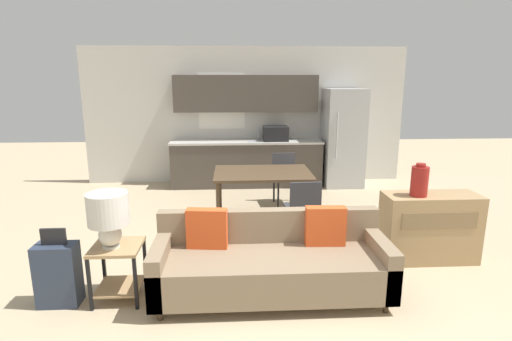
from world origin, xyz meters
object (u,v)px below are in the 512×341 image
side_table (118,263)px  credenza (429,227)px  table_lamp (108,214)px  refrigerator (343,138)px  vase (420,181)px  suitcase (58,274)px  dining_chair_near_right (303,207)px  couch (271,262)px  dining_table (263,176)px  dining_chair_far_right (285,175)px

side_table → credenza: (3.40, 0.66, 0.03)m
table_lamp → refrigerator: bearing=51.1°
refrigerator → side_table: refrigerator is taller
vase → suitcase: bearing=-169.4°
side_table → table_lamp: size_ratio=1.04×
dining_chair_near_right → couch: bearing=62.8°
refrigerator → credenza: (0.13, -3.39, -0.55)m
credenza → side_table: bearing=-168.9°
table_lamp → vase: 3.31m
vase → dining_chair_near_right: bearing=153.4°
dining_chair_near_right → refrigerator: bearing=-118.0°
suitcase → dining_table: bearing=46.2°
vase → credenza: bearing=11.6°
side_table → suitcase: suitcase is taller
table_lamp → suitcase: size_ratio=0.69×
credenza → dining_chair_near_right: bearing=158.0°
refrigerator → side_table: (-3.27, -4.06, -0.58)m
refrigerator → couch: size_ratio=0.84×
side_table → credenza: credenza is taller
refrigerator → dining_table: (-1.72, -1.96, -0.26)m
dining_chair_far_right → table_lamp: bearing=-130.8°
refrigerator → side_table: 5.24m
credenza → suitcase: credenza is taller
refrigerator → dining_table: bearing=-131.3°
dining_chair_far_right → credenza: bearing=-64.5°
dining_chair_near_right → suitcase: (-2.54, -1.30, -0.18)m
refrigerator → dining_table: 2.63m
side_table → credenza: size_ratio=0.51×
dining_table → credenza: 2.36m
side_table → suitcase: 0.55m
table_lamp → credenza: bearing=11.6°
dining_table → suitcase: size_ratio=1.85×
vase → dining_chair_near_right: size_ratio=0.44×
refrigerator → couch: bearing=-113.9°
dining_table → refrigerator: bearing=48.7°
table_lamp → suitcase: table_lamp is taller
credenza → dining_chair_far_right: dining_chair_far_right is taller
couch → dining_chair_near_right: 1.34m
couch → side_table: bearing=-179.6°
suitcase → credenza: bearing=10.6°
refrigerator → credenza: 3.44m
suitcase → table_lamp: bearing=4.1°
refrigerator → table_lamp: bearing=-128.9°
dining_table → vase: (1.66, -1.47, 0.29)m
table_lamp → suitcase: (-0.50, -0.04, -0.57)m
credenza → vase: vase is taller
dining_table → credenza: credenza is taller
credenza → vase: bearing=-168.4°
side_table → vase: vase is taller
dining_chair_near_right → dining_table: bearing=-66.0°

